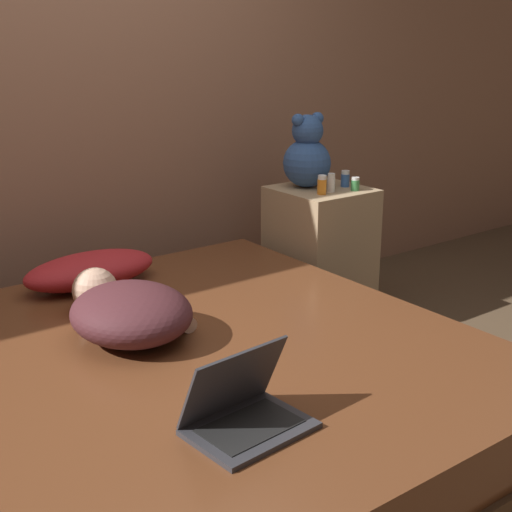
# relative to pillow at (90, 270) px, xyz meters

# --- Properties ---
(ground_plane) EXTENTS (12.00, 12.00, 0.00)m
(ground_plane) POSITION_rel_pillow_xyz_m (0.07, -0.79, -0.51)
(ground_plane) COLOR brown
(wall_back) EXTENTS (8.00, 0.06, 2.60)m
(wall_back) POSITION_rel_pillow_xyz_m (0.07, 0.50, 0.79)
(wall_back) COLOR #996B51
(wall_back) RESTS_ON ground_plane
(bed) EXTENTS (1.78, 2.02, 0.44)m
(bed) POSITION_rel_pillow_xyz_m (0.07, -0.79, -0.29)
(bed) COLOR #4C331E
(bed) RESTS_ON ground_plane
(nightstand) EXTENTS (0.44, 0.45, 0.72)m
(nightstand) POSITION_rel_pillow_xyz_m (1.24, -0.07, -0.15)
(nightstand) COLOR tan
(nightstand) RESTS_ON ground_plane
(pillow) EXTENTS (0.58, 0.28, 0.14)m
(pillow) POSITION_rel_pillow_xyz_m (0.00, 0.00, 0.00)
(pillow) COLOR red
(pillow) RESTS_ON bed
(person_lying) EXTENTS (0.43, 0.64, 0.19)m
(person_lying) POSITION_rel_pillow_xyz_m (-0.11, -0.56, 0.02)
(person_lying) COLOR #4C2328
(person_lying) RESTS_ON bed
(laptop) EXTENTS (0.34, 0.27, 0.23)m
(laptop) POSITION_rel_pillow_xyz_m (-0.14, -1.32, -0.02)
(laptop) COLOR #333338
(laptop) RESTS_ON bed
(teddy_bear) EXTENTS (0.24, 0.24, 0.37)m
(teddy_bear) POSITION_rel_pillow_xyz_m (1.20, -0.00, 0.37)
(teddy_bear) COLOR #335693
(teddy_bear) RESTS_ON nightstand
(bottle_orange) EXTENTS (0.04, 0.04, 0.09)m
(bottle_orange) POSITION_rel_pillow_xyz_m (1.15, -0.18, 0.25)
(bottle_orange) COLOR orange
(bottle_orange) RESTS_ON nightstand
(bottle_white) EXTENTS (0.04, 0.04, 0.09)m
(bottle_white) POSITION_rel_pillow_xyz_m (1.22, -0.16, 0.25)
(bottle_white) COLOR white
(bottle_white) RESTS_ON nightstand
(bottle_green) EXTENTS (0.04, 0.04, 0.07)m
(bottle_green) POSITION_rel_pillow_xyz_m (1.34, -0.21, 0.24)
(bottle_green) COLOR #3D8E4C
(bottle_green) RESTS_ON nightstand
(bottle_blue) EXTENTS (0.04, 0.04, 0.08)m
(bottle_blue) POSITION_rel_pillow_xyz_m (1.36, -0.12, 0.25)
(bottle_blue) COLOR #3866B2
(bottle_blue) RESTS_ON nightstand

